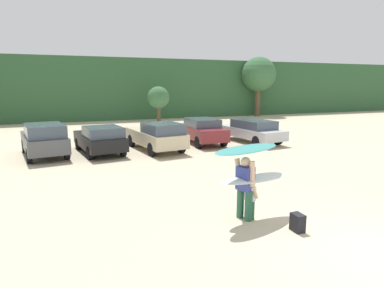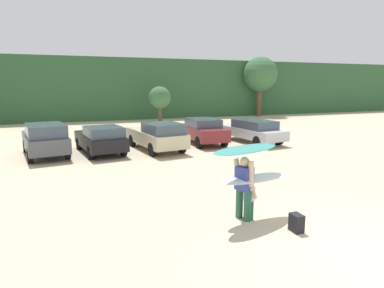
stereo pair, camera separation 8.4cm
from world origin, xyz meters
TOP-DOWN VIEW (x-y plane):
  - ground_plane at (0.00, 0.00)m, footprint 120.00×120.00m
  - hillside_ridge at (0.00, 35.13)m, footprint 108.00×12.00m
  - tree_left at (2.41, 26.24)m, footprint 2.13×2.13m
  - tree_center at (14.85, 28.29)m, footprint 3.95×3.95m
  - parked_car_dark_gray at (-7.07, 13.09)m, footprint 2.54×4.53m
  - parked_car_black at (-4.37, 12.88)m, footprint 2.48×4.59m
  - parked_car_champagne at (-1.38, 12.60)m, footprint 2.53×4.92m
  - parked_car_maroon at (1.78, 13.67)m, footprint 1.85×4.16m
  - parked_car_silver at (4.89, 13.03)m, footprint 2.45×4.93m
  - person_adult at (-1.59, 2.63)m, footprint 0.44×0.70m
  - person_child at (-1.45, 2.60)m, footprint 0.28×0.51m
  - surfboard_teal at (-1.49, 2.73)m, footprint 2.39×1.33m
  - surfboard_white at (-1.32, 2.60)m, footprint 2.14×0.78m
  - backpack_dropped at (-0.74, 1.50)m, footprint 0.24×0.34m

SIDE VIEW (x-z plane):
  - ground_plane at x=0.00m, z-range 0.00..0.00m
  - backpack_dropped at x=-0.74m, z-range 0.00..0.45m
  - person_child at x=-1.45m, z-range 0.07..1.15m
  - parked_car_silver at x=4.89m, z-range 0.06..1.48m
  - parked_car_black at x=-4.37m, z-range 0.03..1.53m
  - parked_car_maroon at x=1.78m, z-range 0.06..1.61m
  - parked_car_champagne at x=-1.38m, z-range 0.03..1.63m
  - parked_car_dark_gray at x=-7.07m, z-range 0.05..1.74m
  - person_adult at x=-1.59m, z-range 0.11..1.83m
  - surfboard_white at x=-1.32m, z-range 1.05..1.19m
  - surfboard_teal at x=-1.49m, z-range 1.83..1.98m
  - tree_left at x=2.41m, z-range 0.62..4.07m
  - hillside_ridge at x=0.00m, z-range 0.00..6.32m
  - tree_center at x=14.85m, z-range 1.35..8.11m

